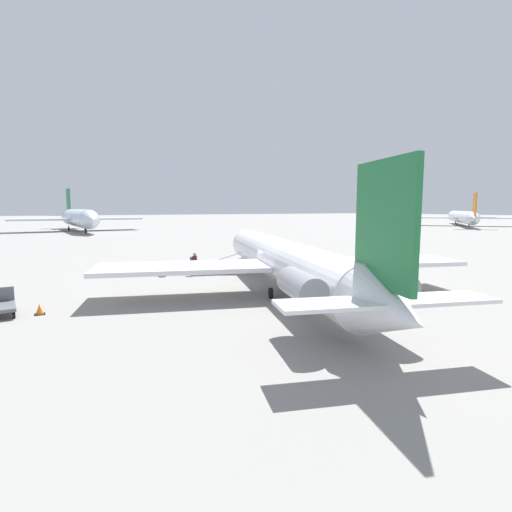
% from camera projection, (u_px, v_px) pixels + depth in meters
% --- Properties ---
extents(ground_plane, '(600.00, 600.00, 0.00)m').
position_uv_depth(ground_plane, '(280.00, 290.00, 25.53)').
color(ground_plane, gray).
extents(airplane_main, '(28.84, 22.31, 6.73)m').
position_uv_depth(airplane_main, '(284.00, 260.00, 24.40)').
color(airplane_main, silver).
rests_on(airplane_main, ground).
extents(airplane_taxiing_distant, '(38.36, 28.45, 10.19)m').
position_uv_depth(airplane_taxiing_distant, '(78.00, 218.00, 90.87)').
color(airplane_taxiing_distant, silver).
rests_on(airplane_taxiing_distant, ground).
extents(airplane_far_center, '(36.18, 39.87, 8.95)m').
position_uv_depth(airplane_far_center, '(462.00, 217.00, 118.71)').
color(airplane_far_center, silver).
rests_on(airplane_far_center, ground).
extents(boarding_stairs, '(2.12, 4.13, 1.68)m').
position_uv_depth(boarding_stairs, '(210.00, 270.00, 31.49)').
color(boarding_stairs, '#B2B2B7').
rests_on(boarding_stairs, ground).
extents(passenger, '(0.42, 0.57, 1.74)m').
position_uv_depth(passenger, '(194.00, 262.00, 31.10)').
color(passenger, '#23232D').
rests_on(passenger, ground).
extents(luggage_cart, '(2.27, 1.25, 1.22)m').
position_uv_depth(luggage_cart, '(2.00, 306.00, 19.40)').
color(luggage_cart, '#595B60').
rests_on(luggage_cart, ground).
extents(traffic_cone_near_stairs, '(0.47, 0.47, 0.52)m').
position_uv_depth(traffic_cone_near_stairs, '(162.00, 274.00, 30.30)').
color(traffic_cone_near_stairs, black).
rests_on(traffic_cone_near_stairs, ground).
extents(traffic_cone_near_cart, '(0.48, 0.48, 0.53)m').
position_uv_depth(traffic_cone_near_cart, '(40.00, 310.00, 19.56)').
color(traffic_cone_near_cart, black).
rests_on(traffic_cone_near_cart, ground).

